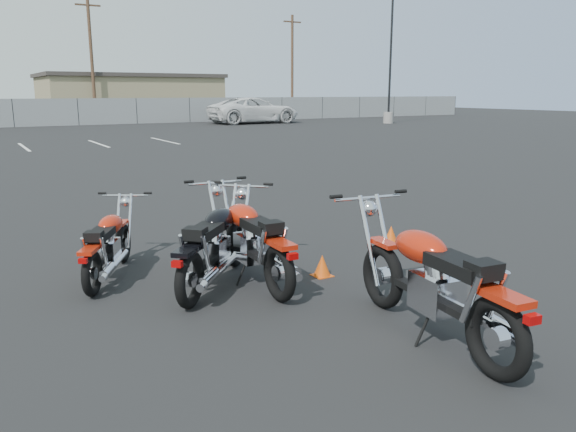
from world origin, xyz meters
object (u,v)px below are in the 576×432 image
motorcycle_third_red (251,240)px  white_van (254,103)px  motorcycle_rear_red (434,282)px  motorcycle_front_red (109,245)px  motorcycle_second_black (216,245)px

motorcycle_third_red → white_van: bearing=62.6°
motorcycle_third_red → motorcycle_rear_red: size_ratio=0.93×
motorcycle_front_red → white_van: 34.67m
motorcycle_rear_red → white_van: size_ratio=0.32×
motorcycle_front_red → motorcycle_third_red: (1.44, -0.98, 0.09)m
white_van → motorcycle_third_red: bearing=152.4°
motorcycle_front_red → motorcycle_third_red: size_ratio=0.78×
motorcycle_front_red → white_van: size_ratio=0.23×
white_van → motorcycle_second_black: bearing=151.7°
motorcycle_front_red → motorcycle_third_red: motorcycle_third_red is taller
motorcycle_third_red → white_van: white_van is taller
motorcycle_front_red → motorcycle_second_black: (1.02, -0.91, 0.07)m
motorcycle_third_red → white_van: (16.00, 30.93, 0.95)m
motorcycle_second_black → motorcycle_third_red: bearing=-10.4°
motorcycle_rear_red → motorcycle_third_red: bearing=107.1°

